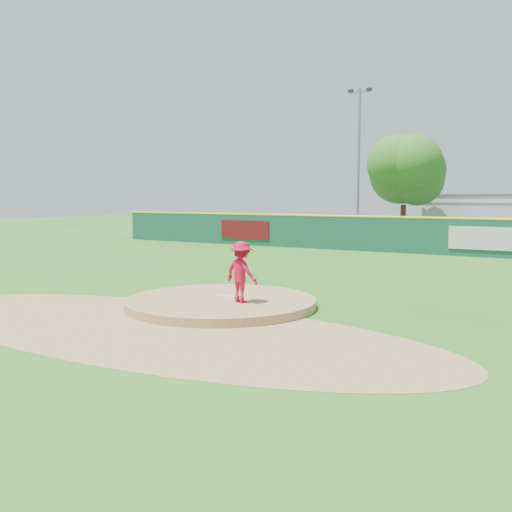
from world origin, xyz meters
The scene contains 12 objects.
ground centered at (0.00, 0.00, 0.00)m, with size 120.00×120.00×0.00m, color #286B19.
pitchers_mound centered at (0.00, 0.00, 0.00)m, with size 5.50×5.50×0.50m, color #9E774C.
pitching_rubber centered at (0.00, 0.30, 0.27)m, with size 0.60×0.15×0.04m, color white.
infield_dirt_arc centered at (0.00, -3.00, 0.01)m, with size 15.40×15.40×0.01m, color #9E774C.
parking_lot centered at (0.00, 27.00, 0.01)m, with size 44.00×16.00×0.02m, color #38383A.
pitcher centered at (0.83, -0.19, 1.10)m, with size 1.10×0.63×1.70m, color #AE0E29.
van centered at (-4.29, 24.69, 0.65)m, with size 2.08×4.51×1.25m, color white.
fence_banners centered at (-2.97, 17.92, 1.00)m, with size 18.22×0.04×1.20m.
playground_slide centered at (-14.64, 23.35, 0.74)m, with size 0.94×2.64×1.46m.
outfield_fence centered at (0.00, 18.00, 1.09)m, with size 40.00×0.14×2.07m.
deciduous_tree centered at (-2.00, 25.00, 4.55)m, with size 5.60×5.60×7.36m.
light_pole_left centered at (-6.00, 27.00, 6.05)m, with size 1.75×0.25×11.00m.
Camera 1 is at (9.14, -13.44, 3.20)m, focal length 40.00 mm.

